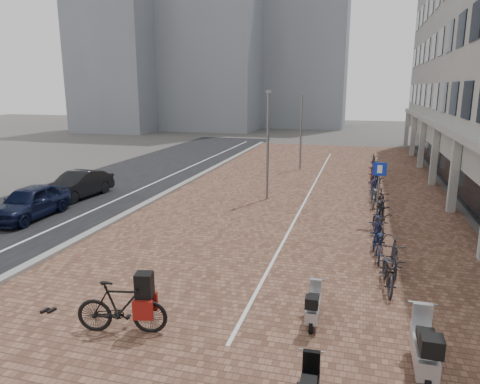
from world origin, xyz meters
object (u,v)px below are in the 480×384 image
(hero_bike, at_px, (122,306))
(parking_sign, at_px, (379,183))
(scooter_back, at_px, (313,305))
(scooter_front, at_px, (424,346))
(car_navy, at_px, (29,202))
(car_dark, at_px, (78,185))

(hero_bike, relative_size, parking_sign, 0.84)
(hero_bike, xyz_separation_m, scooter_back, (4.16, 1.60, -0.19))
(hero_bike, distance_m, scooter_front, 6.45)
(parking_sign, bearing_deg, car_navy, -157.56)
(car_navy, bearing_deg, parking_sign, 10.06)
(car_navy, relative_size, car_dark, 1.01)
(scooter_front, height_order, scooter_back, scooter_front)
(car_dark, relative_size, scooter_front, 2.30)
(scooter_front, bearing_deg, parking_sign, 93.84)
(scooter_back, bearing_deg, car_navy, 155.05)
(hero_bike, distance_m, scooter_back, 4.46)
(car_dark, distance_m, scooter_front, 18.66)
(car_navy, bearing_deg, hero_bike, -41.84)
(car_dark, bearing_deg, scooter_front, -30.48)
(car_dark, height_order, hero_bike, hero_bike)
(car_navy, relative_size, scooter_back, 3.05)
(hero_bike, height_order, scooter_back, hero_bike)
(car_dark, distance_m, hero_bike, 14.05)
(car_dark, xyz_separation_m, scooter_front, (15.26, -10.75, -0.06))
(scooter_front, height_order, parking_sign, parking_sign)
(scooter_back, height_order, parking_sign, parking_sign)
(car_dark, height_order, parking_sign, parking_sign)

